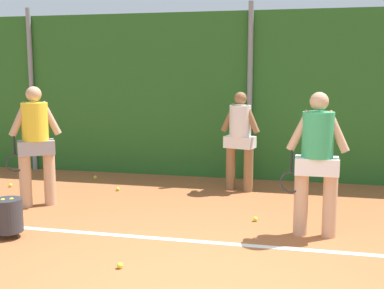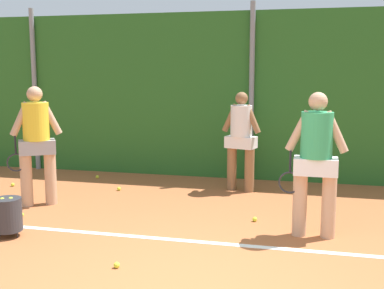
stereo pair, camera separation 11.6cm
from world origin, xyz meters
name	(u,v)px [view 2 (the right image)]	position (x,y,z in m)	size (l,w,h in m)	color
ground_plane	(215,239)	(0.00, 1.51, 0.00)	(24.28, 24.28, 0.00)	#A85B33
hedge_fence_backdrop	(253,96)	(0.00, 5.17, 1.60)	(15.78, 0.25, 3.19)	#286023
fence_post_left	(35,90)	(-4.55, 4.99, 1.68)	(0.10, 0.10, 3.35)	gray
fence_post_center	(251,93)	(0.00, 4.99, 1.68)	(0.10, 0.10, 3.35)	gray
court_baseline_paint	(213,243)	(0.00, 1.37, 0.00)	(11.53, 0.10, 0.01)	white
player_foreground_near	(316,157)	(1.18, 1.93, 1.03)	(0.84, 0.39, 1.83)	tan
player_midcourt	(36,139)	(-2.99, 2.42, 1.04)	(0.70, 0.58, 1.86)	tan
player_backcourt_far	(241,136)	(-0.06, 4.12, 0.97)	(0.71, 0.43, 1.73)	#8C603D
ball_hopper	(7,214)	(-2.58, 0.99, 0.29)	(0.36, 0.36, 0.51)	#2D2D33
tennis_ball_0	(29,184)	(-3.86, 3.53, 0.03)	(0.07, 0.07, 0.07)	#CCDB33
tennis_ball_3	(117,265)	(-0.85, 0.37, 0.03)	(0.07, 0.07, 0.07)	#CCDB33
tennis_ball_5	(255,219)	(0.39, 2.36, 0.03)	(0.07, 0.07, 0.07)	#CCDB33
tennis_ball_6	(21,215)	(-2.90, 1.78, 0.03)	(0.07, 0.07, 0.07)	#CCDB33
tennis_ball_8	(119,189)	(-2.13, 3.58, 0.03)	(0.07, 0.07, 0.07)	#CCDB33
tennis_ball_11	(97,177)	(-2.92, 4.40, 0.03)	(0.07, 0.07, 0.07)	#CCDB33
tennis_ball_12	(13,185)	(-4.13, 3.41, 0.03)	(0.07, 0.07, 0.07)	#CCDB33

